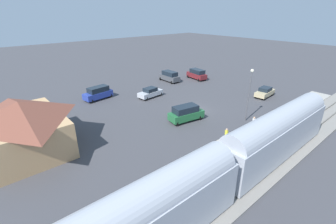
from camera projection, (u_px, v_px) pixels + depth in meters
name	position (u px, v px, depth m)	size (l,w,h in m)	color
ground_plane	(194.00, 110.00, 36.38)	(200.00, 200.00, 0.00)	#424247
railway_track	(285.00, 146.00, 26.59)	(4.80, 70.00, 0.30)	gray
platform	(253.00, 133.00, 29.35)	(3.20, 46.00, 0.30)	#A8A399
passenger_train	(225.00, 166.00, 18.61)	(2.93, 34.17, 4.98)	#ADB2BC
station_building	(24.00, 126.00, 24.83)	(10.85, 8.02, 5.70)	tan
pedestrian_on_platform	(254.00, 122.00, 29.56)	(0.36, 0.36, 1.71)	#23284C
pedestrian_waiting_far	(226.00, 134.00, 26.65)	(0.36, 0.36, 1.71)	#333338
sedan_silver	(150.00, 93.00, 41.55)	(2.31, 4.67, 1.74)	silver
suv_green	(186.00, 113.00, 32.51)	(2.74, 5.15, 2.22)	#236638
suv_blue	(98.00, 93.00, 40.51)	(2.62, 5.12, 2.22)	#283D9E
suv_charcoal	(169.00, 76.00, 50.87)	(4.92, 2.45, 2.22)	#47494F
sedan_tan	(265.00, 92.00, 41.80)	(2.22, 4.64, 1.74)	#C6B284
suv_maroon	(197.00, 74.00, 52.60)	(5.11, 2.87, 2.22)	maroon
light_pole_near_platform	(250.00, 89.00, 31.14)	(0.44, 0.44, 7.29)	#515156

